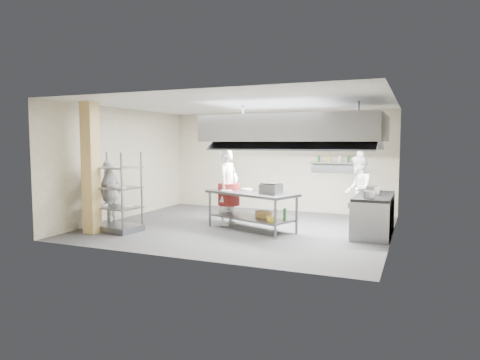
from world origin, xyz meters
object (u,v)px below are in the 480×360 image
at_px(cooking_range, 374,216).
at_px(island, 251,211).
at_px(griddle, 271,189).
at_px(stockpot, 373,190).
at_px(chef_head, 228,186).
at_px(chef_line, 358,190).
at_px(chef_plating, 110,193).
at_px(pass_rack, 114,192).

bearing_deg(cooking_range, island, -166.47).
xyz_separation_m(griddle, stockpot, (2.18, 0.71, -0.02)).
distance_m(chef_head, stockpot, 3.49).
height_order(chef_line, stockpot, chef_line).
height_order(chef_line, chef_plating, chef_line).
bearing_deg(cooking_range, chef_plating, -164.90).
relative_size(chef_head, stockpot, 6.60).
relative_size(chef_head, griddle, 4.40).
distance_m(pass_rack, cooking_range, 6.03).
relative_size(pass_rack, chef_plating, 1.12).
bearing_deg(griddle, pass_rack, -146.32).
relative_size(chef_head, chef_plating, 1.18).
relative_size(cooking_range, chef_line, 1.13).
distance_m(chef_head, griddle, 1.40).
distance_m(island, stockpot, 2.82).
bearing_deg(island, stockpot, 33.54).
bearing_deg(chef_line, griddle, -50.20).
xyz_separation_m(pass_rack, chef_plating, (-0.41, 0.35, -0.10)).
xyz_separation_m(chef_plating, stockpot, (6.05, 1.59, 0.17)).
bearing_deg(griddle, chef_plating, -153.08).
distance_m(island, chef_line, 2.83).
relative_size(island, chef_plating, 1.35).
height_order(chef_head, griddle, chef_head).
relative_size(chef_line, griddle, 3.95).
distance_m(chef_plating, stockpot, 6.26).
bearing_deg(chef_plating, stockpot, 92.53).
height_order(cooking_range, chef_plating, chef_plating).
bearing_deg(stockpot, griddle, -161.84).
distance_m(island, griddle, 0.78).
xyz_separation_m(chef_line, stockpot, (0.45, -1.05, 0.12)).
bearing_deg(pass_rack, chef_plating, 147.36).
bearing_deg(stockpot, island, -167.43).
relative_size(chef_head, chef_line, 1.11).
height_order(pass_rack, griddle, pass_rack).
relative_size(chef_plating, stockpot, 5.58).
distance_m(chef_line, chef_plating, 6.19).
height_order(island, pass_rack, pass_rack).
bearing_deg(chef_line, stockpot, 17.34).
distance_m(griddle, stockpot, 2.29).
bearing_deg(chef_plating, pass_rack, 37.45).
bearing_deg(pass_rack, griddle, 27.20).
distance_m(pass_rack, chef_head, 2.76).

